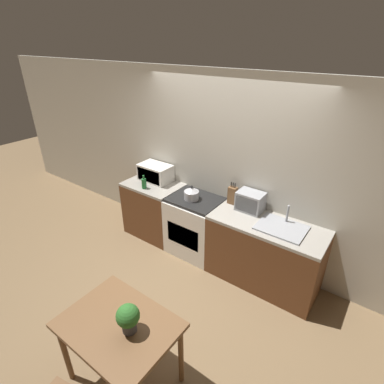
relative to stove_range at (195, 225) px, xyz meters
The scene contains 13 objects.
ground_plane 0.80m from the stove_range, 65.66° to the right, with size 16.00×16.00×0.00m, color brown.
wall_back 0.96m from the stove_range, 51.49° to the left, with size 10.00×0.06×2.60m.
counter_left_run 0.82m from the stove_range, behind, with size 0.88×0.62×0.90m.
counter_right_run 1.09m from the stove_range, ahead, with size 1.43×0.62×0.90m.
stove_range is the anchor object (origin of this frame).
kettle 0.54m from the stove_range, 132.84° to the right, with size 0.21×0.21×0.21m.
microwave 1.05m from the stove_range, behind, with size 0.51×0.33×0.26m.
bottle 0.99m from the stove_range, 167.04° to the right, with size 0.07×0.07×0.21m.
knife_block 0.77m from the stove_range, 21.57° to the left, with size 0.11×0.08×0.31m.
toaster_oven 0.97m from the stove_range, 12.20° to the left, with size 0.34×0.25×0.26m.
sink_basin 1.34m from the stove_range, ahead, with size 0.56×0.44×0.24m.
dining_table 2.09m from the stove_range, 72.85° to the right, with size 0.98×0.73×0.76m.
potted_plant 2.16m from the stove_range, 69.36° to the right, with size 0.19×0.19×0.27m.
Camera 1 is at (1.88, -2.42, 2.92)m, focal length 28.00 mm.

